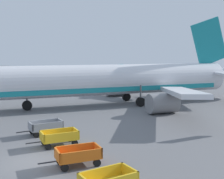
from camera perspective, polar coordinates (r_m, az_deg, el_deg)
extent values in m
plane|color=slate|center=(18.79, -14.94, -13.28)|extent=(220.00, 220.00, 0.00)
cylinder|color=silver|center=(36.43, 0.52, 1.94)|extent=(26.81, 20.05, 3.70)
cube|color=teal|center=(36.53, 0.52, 0.35)|extent=(24.24, 18.20, 0.56)
cube|color=silver|center=(30.92, 13.20, -0.44)|extent=(5.36, 13.25, 1.35)
cylinder|color=gray|center=(31.80, 9.73, -2.61)|extent=(3.83, 3.54, 2.10)
cube|color=silver|center=(45.73, 1.69, 2.17)|extent=(12.28, 9.34, 1.35)
cube|color=teal|center=(52.65, 1.74, 3.88)|extent=(0.77, 1.03, 1.90)
cylinder|color=gray|center=(43.98, 0.95, 0.21)|extent=(3.83, 3.54, 2.10)
cube|color=teal|center=(43.11, 18.18, 8.72)|extent=(5.13, 3.68, 6.88)
cube|color=silver|center=(45.86, 15.71, 3.51)|extent=(5.22, 4.59, 0.24)
cylinder|color=#4C4C51|center=(34.40, -16.10, -1.30)|extent=(0.20, 0.20, 2.04)
cylinder|color=black|center=(34.56, -16.04, -2.98)|extent=(1.16, 0.99, 1.10)
cylinder|color=#4C4C51|center=(35.57, 5.53, -0.78)|extent=(0.20, 0.20, 2.04)
cylinder|color=black|center=(35.72, 5.51, -2.40)|extent=(1.16, 0.99, 1.10)
cylinder|color=#4C4C51|center=(39.55, 2.79, 0.05)|extent=(0.20, 0.20, 2.04)
cylinder|color=black|center=(39.69, 2.78, -1.41)|extent=(1.16, 0.99, 1.10)
cube|color=gold|center=(14.60, -2.11, -15.80)|extent=(1.80, 1.88, 0.55)
cube|color=gold|center=(14.69, 3.43, -15.66)|extent=(1.08, 1.04, 0.55)
cube|color=orange|center=(17.57, -6.51, -12.88)|extent=(2.84, 2.63, 0.08)
cube|color=orange|center=(16.87, -5.89, -12.59)|extent=(2.05, 1.60, 0.55)
cube|color=orange|center=(18.05, -7.12, -11.27)|extent=(2.05, 1.60, 0.55)
cube|color=orange|center=(17.18, -10.46, -12.30)|extent=(0.93, 1.17, 0.55)
cube|color=orange|center=(17.81, -2.75, -11.48)|extent=(0.93, 1.17, 0.55)
cylinder|color=#2D2D33|center=(17.20, -12.44, -13.59)|extent=(0.84, 0.67, 0.08)
cylinder|color=black|center=(16.93, -9.09, -14.66)|extent=(0.45, 0.39, 0.44)
cylinder|color=black|center=(17.95, -9.97, -13.38)|extent=(0.45, 0.39, 0.44)
cylinder|color=black|center=(17.43, -2.92, -13.92)|extent=(0.45, 0.39, 0.44)
cylinder|color=black|center=(18.42, -4.13, -12.74)|extent=(0.45, 0.39, 0.44)
cube|color=gold|center=(21.25, -10.09, -9.35)|extent=(2.82, 2.67, 0.08)
cube|color=gold|center=(20.56, -9.64, -9.00)|extent=(1.99, 1.67, 0.55)
cube|color=gold|center=(21.77, -10.55, -8.10)|extent=(1.99, 1.67, 0.55)
cube|color=gold|center=(20.91, -13.33, -8.82)|extent=(0.97, 1.14, 0.55)
cube|color=gold|center=(21.49, -6.98, -8.24)|extent=(0.97, 1.14, 0.55)
cylinder|color=#2D2D33|center=(20.91, -14.93, -9.89)|extent=(0.82, 0.70, 0.08)
cylinder|color=black|center=(20.60, -12.23, -10.70)|extent=(0.44, 0.40, 0.44)
cylinder|color=black|center=(21.65, -12.90, -9.84)|extent=(0.44, 0.40, 0.44)
cylinder|color=black|center=(21.06, -7.17, -10.19)|extent=(0.44, 0.40, 0.44)
cylinder|color=black|center=(22.09, -8.07, -9.38)|extent=(0.44, 0.40, 0.44)
cube|color=gray|center=(24.27, -12.61, -7.33)|extent=(2.77, 2.75, 0.08)
cube|color=gray|center=(23.59, -12.17, -6.95)|extent=(1.86, 1.81, 0.55)
cube|color=gray|center=(24.80, -13.08, -6.28)|extent=(1.86, 1.81, 0.55)
cube|color=gray|center=(23.88, -15.41, -6.87)|extent=(1.05, 1.07, 0.55)
cube|color=gray|center=(24.55, -9.94, -6.33)|extent=(1.05, 1.07, 0.55)
cylinder|color=#2D2D33|center=(23.84, -16.79, -7.83)|extent=(0.77, 0.75, 0.08)
cylinder|color=black|center=(23.57, -14.39, -8.47)|extent=(0.43, 0.42, 0.44)
cylinder|color=black|center=(24.61, -15.09, -7.82)|extent=(0.43, 0.42, 0.44)
cylinder|color=black|center=(24.10, -10.05, -8.00)|extent=(0.43, 0.42, 0.44)
cylinder|color=black|center=(25.12, -10.92, -7.39)|extent=(0.43, 0.42, 0.44)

